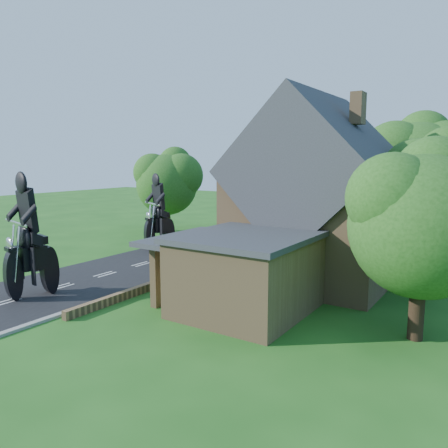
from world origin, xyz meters
The scene contains 18 objects.
ground centered at (0.00, 0.00, 0.00)m, with size 120.00×120.00×0.00m, color #1D5317.
road centered at (0.00, 0.00, 0.01)m, with size 7.00×80.00×0.02m, color black.
kerb centered at (3.65, 0.00, 0.06)m, with size 0.30×80.00×0.12m, color gray.
garden_wall centered at (4.30, 5.00, 0.20)m, with size 0.30×22.00×0.40m, color olive.
house centered at (10.49, 6.00, 4.34)m, with size 9.54×8.64×10.24m.
annex centered at (9.87, -0.80, 1.77)m, with size 7.05×5.94×3.44m.
tree_annex_side centered at (17.13, 0.10, 4.69)m, with size 5.64×5.20×7.48m.
tree_behind_house centered at (14.18, 16.14, 6.23)m, with size 7.81×7.20×10.08m.
tree_behind_left centered at (8.16, 17.13, 5.73)m, with size 6.94×6.40×9.16m.
tree_far_road centered at (-6.86, 14.11, 4.84)m, with size 6.08×5.60×7.84m.
shrub_a centered at (5.30, -1.00, 0.55)m, with size 0.90×0.90×1.10m, color #113512.
shrub_b centered at (5.30, 1.50, 0.55)m, with size 0.90×0.90×1.10m, color #113512.
shrub_c centered at (5.30, 4.00, 0.55)m, with size 0.90×0.90×1.10m, color #113512.
shrub_d centered at (5.30, 9.00, 0.55)m, with size 0.90×0.90×1.10m, color #113512.
shrub_e centered at (5.30, 11.50, 0.55)m, with size 0.90×0.90×1.10m, color #113512.
shrub_f centered at (5.30, 14.00, 0.55)m, with size 0.90×0.90×1.10m, color #113512.
motorcycle_lead centered at (0.28, -4.76, 0.91)m, with size 0.49×1.95×1.82m, color black, non-canonical shape.
motorcycle_follow centered at (-2.32, 7.34, 0.84)m, with size 0.46×1.81×1.69m, color black, non-canonical shape.
Camera 1 is at (19.33, -16.79, 6.60)m, focal length 35.00 mm.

